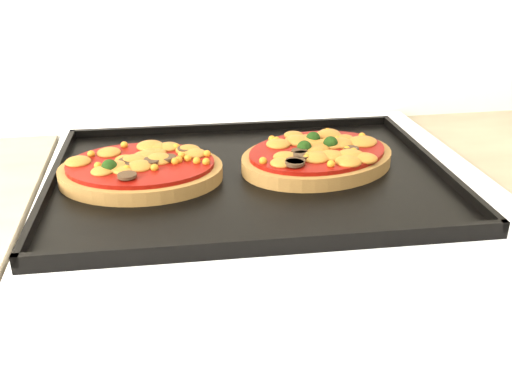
{
  "coord_description": "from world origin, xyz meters",
  "views": [
    {
      "loc": [
        -0.13,
        1.06,
        1.22
      ],
      "look_at": [
        -0.02,
        1.68,
        0.92
      ],
      "focal_mm": 40.0,
      "sensor_mm": 36.0,
      "label": 1
    }
  ],
  "objects": [
    {
      "name": "baking_tray",
      "position": [
        -0.02,
        1.73,
        0.92
      ],
      "size": [
        0.52,
        0.39,
        0.02
      ],
      "primitive_type": "cube",
      "rotation": [
        0.0,
        0.0,
        -0.03
      ],
      "color": "black",
      "rests_on": "stove"
    },
    {
      "name": "pizza_left",
      "position": [
        -0.16,
        1.75,
        0.94
      ],
      "size": [
        0.23,
        0.19,
        0.03
      ],
      "primitive_type": null,
      "rotation": [
        0.0,
        0.0,
        -0.12
      ],
      "color": "olive",
      "rests_on": "baking_tray"
    },
    {
      "name": "pizza_right",
      "position": [
        0.08,
        1.75,
        0.94
      ],
      "size": [
        0.25,
        0.22,
        0.03
      ],
      "primitive_type": null,
      "rotation": [
        0.0,
        0.0,
        0.3
      ],
      "color": "olive",
      "rests_on": "baking_tray"
    }
  ]
}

